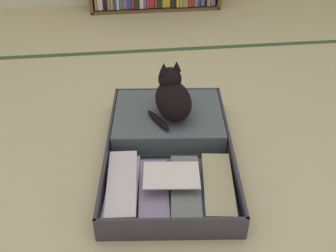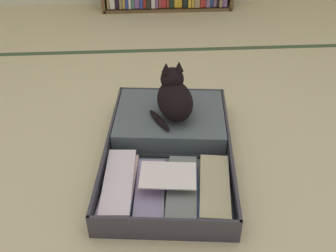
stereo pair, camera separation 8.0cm
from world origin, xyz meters
name	(u,v)px [view 2 (the right image)]	position (x,y,z in m)	size (l,w,h in m)	color
ground_plane	(167,186)	(0.00, 0.00, 0.00)	(10.00, 10.00, 0.00)	#CCBD8E
tatami_border	(156,50)	(0.00, 1.39, 0.00)	(4.80, 0.05, 0.00)	#3A4F32
open_suitcase	(169,142)	(0.02, 0.25, 0.05)	(0.67, 1.00, 0.12)	#34313B
black_cat	(174,97)	(0.06, 0.39, 0.22)	(0.25, 0.30, 0.27)	black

